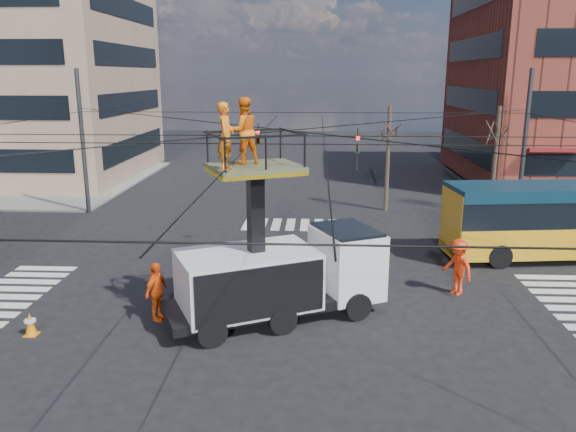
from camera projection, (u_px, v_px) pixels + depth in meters
The scene contains 10 objects.
ground at pixel (288, 298), 19.81m from camera, with size 120.00×120.00×0.00m, color black.
sidewalk_nw at pixel (17, 181), 41.17m from camera, with size 18.00×18.00×0.12m, color slate.
crosswalks at pixel (288, 298), 19.81m from camera, with size 22.40×22.40×0.02m, color silver, non-canonical shape.
overhead_network at pixel (286, 177), 19.15m from camera, with size 24.24×24.24×8.00m.
tree_a at pixel (389, 130), 31.49m from camera, with size 2.00×2.00×6.00m.
tree_b at pixel (498, 131), 31.19m from camera, with size 2.00×2.00×6.00m.
utility_truck at pixel (279, 252), 17.80m from camera, with size 7.31×5.08×7.04m.
traffic_cone at pixel (30, 324), 16.95m from camera, with size 0.36×0.36×0.73m, color orange.
worker_ground at pixel (156, 292), 17.87m from camera, with size 1.13×0.47×1.93m, color #F8570F.
flagger at pixel (458, 267), 19.99m from camera, with size 1.32×0.76×2.04m, color #F9350F.
Camera 1 is at (0.95, -18.46, 7.69)m, focal length 35.00 mm.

